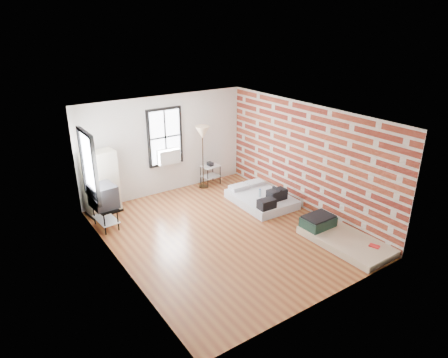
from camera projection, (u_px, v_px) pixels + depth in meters
ground at (225, 233)px, 9.45m from camera, size 6.00×6.00×0.00m
room_shell at (224, 158)px, 9.20m from camera, size 5.02×6.02×2.80m
mattress_main at (262, 198)px, 10.90m from camera, size 1.36×1.81×0.57m
mattress_bare at (339, 236)px, 9.05m from camera, size 1.09×2.03×0.44m
wardrobe at (101, 183)px, 10.13m from camera, size 0.90×0.59×1.67m
side_table at (210, 169)px, 12.04m from camera, size 0.57×0.48×0.71m
floor_lamp at (202, 135)px, 11.41m from camera, size 0.40×0.40×1.87m
tv_stand at (104, 197)px, 9.42m from camera, size 0.59×0.81×1.10m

